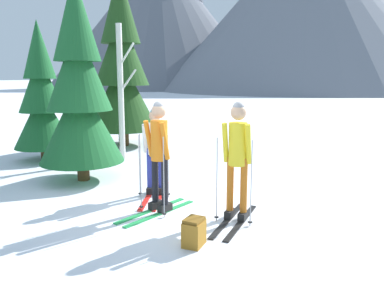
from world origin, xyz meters
The scene contains 10 objects.
ground_plane centered at (0.00, 0.00, 0.00)m, with size 400.00×400.00×0.00m, color white.
skier_in_white centered at (-0.78, 0.43, 0.92)m, with size 0.96×1.77×1.66m.
skier_in_orange centered at (-0.22, -0.36, 1.04)m, with size 0.66×1.60×1.85m.
skier_in_yellow centered at (1.07, -0.14, 1.07)m, with size 0.61×1.60×1.86m.
pine_tree_near centered at (-5.08, 1.70, 1.69)m, with size 1.53×1.53×3.68m.
pine_tree_mid centered at (-2.73, 0.58, 1.97)m, with size 1.78×1.78×4.31m.
pine_tree_far centered at (-4.51, 4.48, 2.52)m, with size 2.28×2.28×5.52m.
birch_tree_tall centered at (-3.23, 2.70, 1.83)m, with size 0.83×0.74×3.59m.
backpack_on_snow_front centered at (0.88, -1.30, 0.19)m, with size 0.26×0.34×0.38m.
mountain_ridge_distant centered at (-5.03, 65.20, 13.21)m, with size 109.23×57.65×28.67m.
Camera 1 is at (2.98, -5.60, 2.23)m, focal length 35.59 mm.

